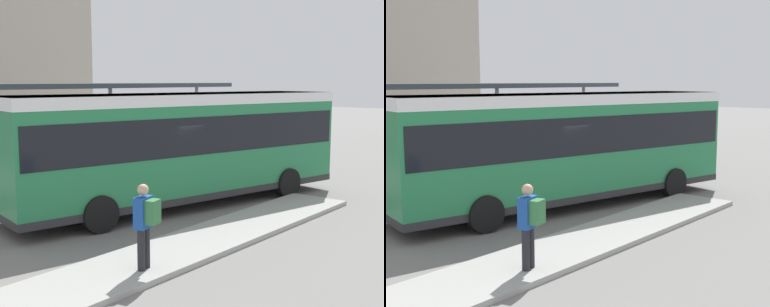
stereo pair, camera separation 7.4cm
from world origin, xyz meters
TOP-DOWN VIEW (x-y plane):
  - ground_plane at (0.00, 0.00)m, footprint 120.00×120.00m
  - curb_island at (-2.50, -2.96)m, footprint 11.32×1.80m
  - city_bus at (0.01, -0.00)m, footprint 11.10×4.87m
  - pedestrian_waiting at (-4.87, -3.37)m, footprint 0.45×0.49m
  - bicycle_green at (8.38, 2.42)m, footprint 0.48×1.66m
  - bicycle_black at (8.16, 3.11)m, footprint 0.48×1.51m
  - bicycle_red at (8.27, 3.81)m, footprint 0.48×1.54m
  - station_shelter at (2.68, 6.09)m, footprint 12.95×2.76m
  - potted_planter_near_shelter at (5.24, 3.82)m, footprint 0.83×0.83m
  - potted_planter_far_side at (2.14, 3.66)m, footprint 0.84×0.84m

SIDE VIEW (x-z plane):
  - ground_plane at x=0.00m, z-range 0.00..0.00m
  - curb_island at x=-2.50m, z-range 0.00..0.12m
  - bicycle_black at x=8.16m, z-range 0.00..0.66m
  - bicycle_red at x=8.27m, z-range 0.00..0.67m
  - bicycle_green at x=8.38m, z-range 0.00..0.72m
  - potted_planter_near_shelter at x=5.24m, z-range 0.02..1.24m
  - potted_planter_far_side at x=2.14m, z-range 0.02..1.26m
  - pedestrian_waiting at x=-4.87m, z-range 0.24..1.90m
  - city_bus at x=0.01m, z-range 0.27..3.60m
  - station_shelter at x=2.68m, z-range 1.64..5.24m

